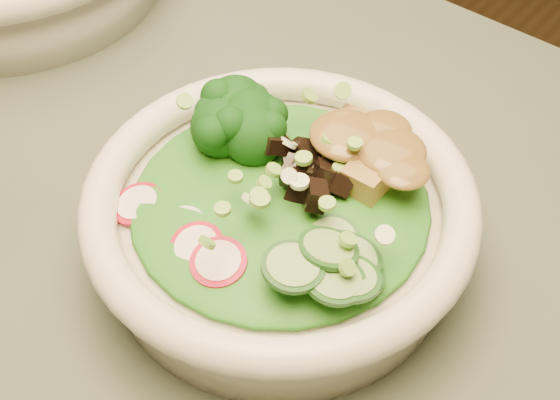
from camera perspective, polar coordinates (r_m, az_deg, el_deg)
The scene contains 9 objects.
salad_bowl at distance 0.46m, azimuth 0.00°, elevation -1.50°, with size 0.23×0.23×0.06m.
lettuce_bed at distance 0.45m, azimuth 0.00°, elevation 0.09°, with size 0.18×0.18×0.02m, color #175612.
broccoli_florets at distance 0.47m, azimuth -3.26°, elevation 5.30°, with size 0.07×0.06×0.04m, color black, non-canonical shape.
radish_slices at distance 0.43m, azimuth -6.56°, elevation -2.52°, with size 0.09×0.03×0.02m, color #AB0D28, non-canonical shape.
cucumber_slices at distance 0.41m, azimuth 3.52°, elevation -4.19°, with size 0.06×0.06×0.03m, color #84A95E, non-canonical shape.
mushroom_heap at distance 0.44m, azimuth 1.19°, elevation 1.52°, with size 0.06×0.06×0.03m, color black, non-canonical shape.
tofu_cubes at distance 0.46m, azimuth 6.05°, elevation 3.09°, with size 0.08×0.05×0.03m, color olive, non-canonical shape.
peanut_sauce at distance 0.45m, azimuth 6.16°, elevation 4.09°, with size 0.06×0.05×0.01m, color brown.
scallion_garnish at distance 0.44m, azimuth 0.00°, elevation 1.84°, with size 0.17×0.17×0.02m, color #7CB640, non-canonical shape.
Camera 1 is at (0.16, -0.14, 1.14)m, focal length 50.00 mm.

